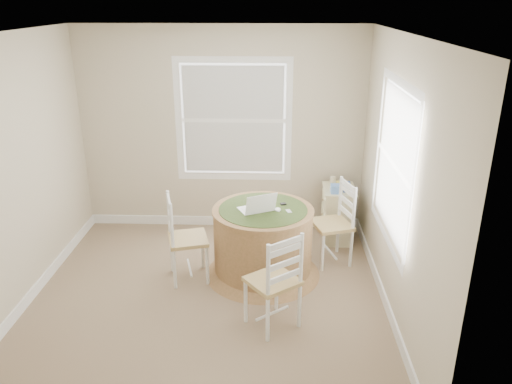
{
  "coord_description": "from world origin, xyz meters",
  "views": [
    {
      "loc": [
        0.65,
        -4.33,
        2.88
      ],
      "look_at": [
        0.48,
        0.45,
        1.01
      ],
      "focal_mm": 35.0,
      "sensor_mm": 36.0,
      "label": 1
    }
  ],
  "objects_px": {
    "chair_near": "(273,280)",
    "laptop": "(257,208)",
    "corner_chest": "(338,214)",
    "chair_right": "(332,224)",
    "round_table": "(263,239)",
    "chair_left": "(188,239)"
  },
  "relations": [
    {
      "from": "chair_left",
      "to": "laptop",
      "type": "xyz_separation_m",
      "value": [
        0.74,
        0.07,
        0.34
      ]
    },
    {
      "from": "round_table",
      "to": "chair_right",
      "type": "relative_size",
      "value": 1.34
    },
    {
      "from": "laptop",
      "to": "round_table",
      "type": "bearing_deg",
      "value": -169.69
    },
    {
      "from": "round_table",
      "to": "chair_left",
      "type": "height_order",
      "value": "chair_left"
    },
    {
      "from": "chair_near",
      "to": "round_table",
      "type": "bearing_deg",
      "value": -120.76
    },
    {
      "from": "laptop",
      "to": "corner_chest",
      "type": "relative_size",
      "value": 0.63
    },
    {
      "from": "round_table",
      "to": "corner_chest",
      "type": "xyz_separation_m",
      "value": [
        0.92,
        0.89,
        -0.08
      ]
    },
    {
      "from": "chair_near",
      "to": "laptop",
      "type": "height_order",
      "value": "laptop"
    },
    {
      "from": "laptop",
      "to": "chair_left",
      "type": "bearing_deg",
      "value": -20.19
    },
    {
      "from": "round_table",
      "to": "chair_left",
      "type": "distance_m",
      "value": 0.81
    },
    {
      "from": "round_table",
      "to": "chair_near",
      "type": "distance_m",
      "value": 0.94
    },
    {
      "from": "round_table",
      "to": "chair_left",
      "type": "bearing_deg",
      "value": 171.7
    },
    {
      "from": "chair_left",
      "to": "chair_near",
      "type": "relative_size",
      "value": 1.0
    },
    {
      "from": "chair_near",
      "to": "laptop",
      "type": "distance_m",
      "value": 0.97
    },
    {
      "from": "chair_near",
      "to": "chair_right",
      "type": "distance_m",
      "value": 1.41
    },
    {
      "from": "chair_right",
      "to": "laptop",
      "type": "height_order",
      "value": "laptop"
    },
    {
      "from": "chair_near",
      "to": "chair_right",
      "type": "xyz_separation_m",
      "value": [
        0.67,
        1.24,
        0.0
      ]
    },
    {
      "from": "laptop",
      "to": "corner_chest",
      "type": "xyz_separation_m",
      "value": [
        0.98,
        0.93,
        -0.47
      ]
    },
    {
      "from": "corner_chest",
      "to": "chair_right",
      "type": "bearing_deg",
      "value": -102.92
    },
    {
      "from": "chair_left",
      "to": "laptop",
      "type": "height_order",
      "value": "laptop"
    },
    {
      "from": "chair_right",
      "to": "round_table",
      "type": "bearing_deg",
      "value": -85.94
    },
    {
      "from": "corner_chest",
      "to": "chair_near",
      "type": "bearing_deg",
      "value": -113.19
    }
  ]
}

